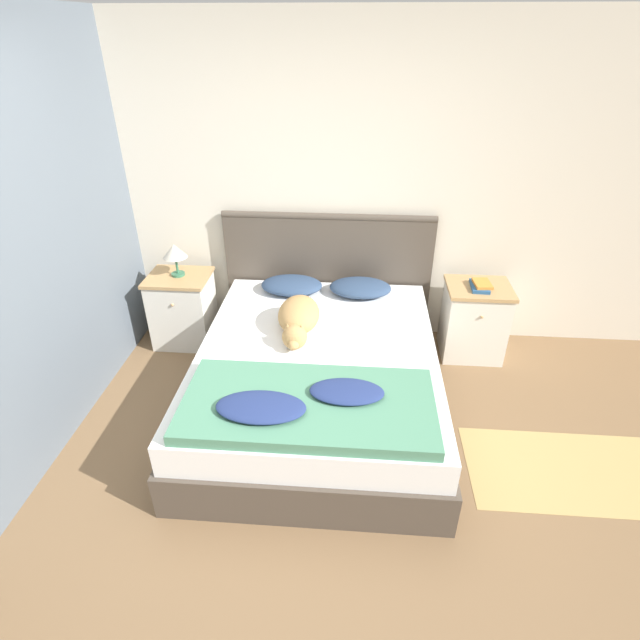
{
  "coord_description": "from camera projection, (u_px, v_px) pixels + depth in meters",
  "views": [
    {
      "loc": [
        0.36,
        -1.84,
        2.42
      ],
      "look_at": [
        0.12,
        1.2,
        0.61
      ],
      "focal_mm": 28.0,
      "sensor_mm": 36.0,
      "label": 1
    }
  ],
  "objects": [
    {
      "name": "wall_back",
      "position": [
        314.0,
        190.0,
        4.01
      ],
      "size": [
        9.0,
        0.06,
        2.55
      ],
      "color": "beige",
      "rests_on": "ground_plane"
    },
    {
      "name": "ground_plane",
      "position": [
        282.0,
        519.0,
        2.84
      ],
      "size": [
        16.0,
        16.0,
        0.0
      ],
      "primitive_type": "plane",
      "color": "brown"
    },
    {
      "name": "rug",
      "position": [
        567.0,
        471.0,
        3.14
      ],
      "size": [
        1.24,
        0.69,
        0.0
      ],
      "color": "tan",
      "rests_on": "ground_plane"
    },
    {
      "name": "table_lamp",
      "position": [
        175.0,
        252.0,
        4.03
      ],
      "size": [
        0.2,
        0.2,
        0.27
      ],
      "color": "#336B4C",
      "rests_on": "nightstand_left"
    },
    {
      "name": "book_stack",
      "position": [
        481.0,
        285.0,
        3.93
      ],
      "size": [
        0.16,
        0.23,
        0.05
      ],
      "color": "#285689",
      "rests_on": "nightstand_right"
    },
    {
      "name": "pillow_right",
      "position": [
        360.0,
        288.0,
        4.07
      ],
      "size": [
        0.5,
        0.34,
        0.12
      ],
      "color": "navy",
      "rests_on": "bed"
    },
    {
      "name": "quilt",
      "position": [
        306.0,
        404.0,
        2.84
      ],
      "size": [
        1.44,
        0.71,
        0.12
      ],
      "color": "#4C8466",
      "rests_on": "bed"
    },
    {
      "name": "bed",
      "position": [
        318.0,
        378.0,
        3.55
      ],
      "size": [
        1.68,
        2.08,
        0.51
      ],
      "color": "#4C4238",
      "rests_on": "ground_plane"
    },
    {
      "name": "pillow_left",
      "position": [
        292.0,
        285.0,
        4.11
      ],
      "size": [
        0.5,
        0.34,
        0.12
      ],
      "color": "navy",
      "rests_on": "bed"
    },
    {
      "name": "wall_side_left",
      "position": [
        57.0,
        233.0,
        3.19
      ],
      "size": [
        0.06,
        3.1,
        2.55
      ],
      "color": "slate",
      "rests_on": "ground_plane"
    },
    {
      "name": "dog",
      "position": [
        298.0,
        318.0,
        3.57
      ],
      "size": [
        0.3,
        0.67,
        0.22
      ],
      "color": "tan",
      "rests_on": "bed"
    },
    {
      "name": "headboard",
      "position": [
        328.0,
        273.0,
        4.3
      ],
      "size": [
        1.76,
        0.06,
        1.11
      ],
      "color": "#4C4238",
      "rests_on": "ground_plane"
    },
    {
      "name": "nightstand_right",
      "position": [
        474.0,
        320.0,
        4.12
      ],
      "size": [
        0.51,
        0.44,
        0.63
      ],
      "color": "silver",
      "rests_on": "ground_plane"
    },
    {
      "name": "nightstand_left",
      "position": [
        183.0,
        309.0,
        4.29
      ],
      "size": [
        0.51,
        0.44,
        0.63
      ],
      "color": "silver",
      "rests_on": "ground_plane"
    }
  ]
}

